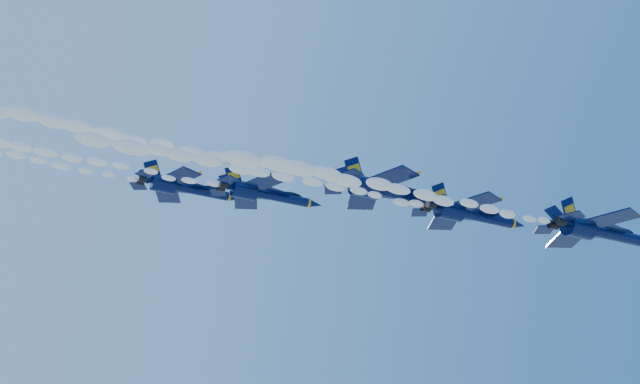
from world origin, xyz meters
name	(u,v)px	position (x,y,z in m)	size (l,w,h in m)	color
jet_lead	(599,231)	(20.44, -8.87, 148.08)	(16.62, 13.63, 6.18)	#070E38
smoke_trail_jet_lead	(407,191)	(-6.95, -8.87, 147.71)	(40.58, 1.72, 1.55)	white
jet_second	(470,214)	(7.27, -1.24, 150.81)	(15.43, 12.66, 5.73)	#070E38
smoke_trail_jet_second	(270,173)	(-19.61, -1.24, 150.45)	(40.58, 1.60, 1.44)	white
jet_third	(388,191)	(-2.57, 1.79, 153.15)	(16.59, 13.61, 6.16)	#070E38
smoke_trail_jet_third	(171,146)	(-29.95, 1.79, 152.78)	(40.58, 1.72, 1.54)	white
jet_fourth	(265,194)	(-13.52, 15.52, 156.34)	(15.13, 12.41, 5.62)	#070E38
smoke_trail_jet_fourth	(58,155)	(-40.27, 15.52, 155.98)	(40.58, 1.57, 1.41)	white
jet_fifth	(185,188)	(-22.65, 22.91, 158.53)	(15.23, 12.49, 5.66)	#070E38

